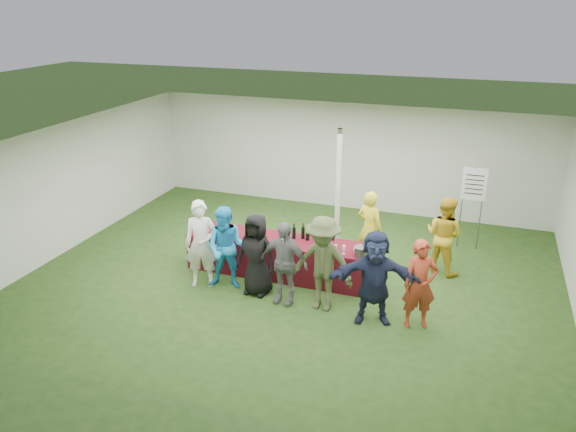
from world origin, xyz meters
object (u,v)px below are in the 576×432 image
(dump_bucket, at_px, (361,251))
(staff_back, at_px, (444,235))
(wine_list_sign, at_px, (474,190))
(customer_4, at_px, (323,264))
(customer_6, at_px, (420,284))
(staff_pourer, at_px, (370,229))
(customer_1, at_px, (227,248))
(serving_table, at_px, (278,256))
(customer_2, at_px, (256,255))
(customer_5, at_px, (375,277))
(customer_3, at_px, (284,263))
(customer_0, at_px, (201,244))

(dump_bucket, bearing_deg, staff_back, 46.35)
(wine_list_sign, bearing_deg, customer_4, -123.12)
(staff_back, bearing_deg, customer_6, 109.53)
(wine_list_sign, height_order, staff_pourer, wine_list_sign)
(dump_bucket, xyz_separation_m, customer_1, (-2.38, -0.60, -0.04))
(dump_bucket, distance_m, customer_1, 2.45)
(dump_bucket, bearing_deg, customer_1, -165.87)
(serving_table, height_order, customer_4, customer_4)
(wine_list_sign, bearing_deg, serving_table, -143.84)
(staff_back, xyz_separation_m, customer_4, (-1.84, -2.15, 0.08))
(customer_6, bearing_deg, staff_pourer, 100.97)
(serving_table, height_order, wine_list_sign, wine_list_sign)
(staff_back, height_order, customer_6, staff_back)
(customer_1, distance_m, customer_4, 1.88)
(customer_2, bearing_deg, serving_table, 87.45)
(wine_list_sign, xyz_separation_m, customer_5, (-1.35, -3.60, -0.50))
(staff_pourer, height_order, customer_3, staff_pourer)
(wine_list_sign, relative_size, staff_back, 1.15)
(staff_back, xyz_separation_m, customer_1, (-3.71, -2.00, 0.01))
(customer_3, bearing_deg, customer_0, -177.68)
(staff_back, bearing_deg, wine_list_sign, -83.47)
(serving_table, distance_m, customer_6, 3.01)
(customer_3, relative_size, customer_4, 0.90)
(staff_pourer, bearing_deg, customer_6, 145.53)
(wine_list_sign, relative_size, customer_3, 1.17)
(customer_1, bearing_deg, customer_3, -19.33)
(customer_3, bearing_deg, serving_table, 120.96)
(customer_5, bearing_deg, customer_0, 161.68)
(wine_list_sign, relative_size, customer_0, 1.07)
(customer_0, xyz_separation_m, customer_6, (4.01, -0.10, -0.07))
(dump_bucket, xyz_separation_m, wine_list_sign, (1.77, 2.74, 0.48))
(serving_table, distance_m, customer_5, 2.40)
(dump_bucket, distance_m, customer_4, 0.90)
(dump_bucket, bearing_deg, customer_4, -123.83)
(staff_back, height_order, customer_5, customer_5)
(staff_back, relative_size, customer_2, 1.02)
(customer_5, bearing_deg, staff_back, 53.08)
(wine_list_sign, relative_size, customer_4, 1.05)
(customer_1, bearing_deg, customer_4, -16.03)
(dump_bucket, relative_size, wine_list_sign, 0.14)
(serving_table, distance_m, customer_0, 1.56)
(staff_pourer, distance_m, staff_back, 1.44)
(customer_2, height_order, customer_5, customer_5)
(customer_3, bearing_deg, customer_2, 171.40)
(staff_back, relative_size, customer_4, 0.91)
(staff_back, distance_m, customer_0, 4.68)
(customer_0, bearing_deg, staff_back, 7.35)
(customer_4, relative_size, customer_5, 1.05)
(staff_back, xyz_separation_m, customer_2, (-3.12, -2.02, -0.01))
(staff_pourer, bearing_deg, customer_4, 101.28)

